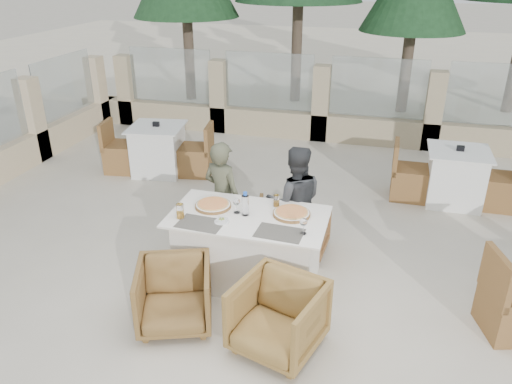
% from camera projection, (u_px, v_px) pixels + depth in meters
% --- Properties ---
extents(ground, '(80.00, 80.00, 0.00)m').
position_uv_depth(ground, '(251.00, 280.00, 5.37)').
color(ground, beige).
rests_on(ground, ground).
extents(sand_patch, '(30.00, 16.00, 0.01)m').
position_uv_depth(sand_patch, '(358.00, 57.00, 17.60)').
color(sand_patch, '#F6E8C9').
rests_on(sand_patch, ground).
extents(perimeter_wall_far, '(10.00, 0.34, 1.60)m').
position_uv_depth(perimeter_wall_far, '(321.00, 98.00, 9.22)').
color(perimeter_wall_far, tan).
rests_on(perimeter_wall_far, ground).
extents(dining_table, '(1.60, 0.90, 0.77)m').
position_uv_depth(dining_table, '(249.00, 248.00, 5.22)').
color(dining_table, white).
rests_on(dining_table, ground).
extents(placemat_near_left, '(0.47, 0.33, 0.00)m').
position_uv_depth(placemat_near_left, '(200.00, 223.00, 4.90)').
color(placemat_near_left, '#59554D').
rests_on(placemat_near_left, dining_table).
extents(placemat_near_right, '(0.47, 0.32, 0.00)m').
position_uv_depth(placemat_near_right, '(279.00, 233.00, 4.73)').
color(placemat_near_right, '#555149').
rests_on(placemat_near_right, dining_table).
extents(pizza_left, '(0.45, 0.45, 0.05)m').
position_uv_depth(pizza_left, '(213.00, 205.00, 5.22)').
color(pizza_left, '#DE4C1E').
rests_on(pizza_left, dining_table).
extents(pizza_right, '(0.44, 0.44, 0.05)m').
position_uv_depth(pizza_right, '(292.00, 213.00, 5.05)').
color(pizza_right, '#C9431B').
rests_on(pizza_right, dining_table).
extents(water_bottle, '(0.10, 0.10, 0.26)m').
position_uv_depth(water_bottle, '(245.00, 204.00, 5.02)').
color(water_bottle, '#AFD2E6').
rests_on(water_bottle, dining_table).
extents(wine_glass_centre, '(0.09, 0.09, 0.18)m').
position_uv_depth(wine_glass_centre, '(237.00, 205.00, 5.07)').
color(wine_glass_centre, silver).
rests_on(wine_glass_centre, dining_table).
extents(wine_glass_corner, '(0.10, 0.10, 0.18)m').
position_uv_depth(wine_glass_corner, '(303.00, 225.00, 4.68)').
color(wine_glass_corner, white).
rests_on(wine_glass_corner, dining_table).
extents(beer_glass_left, '(0.10, 0.10, 0.15)m').
position_uv_depth(beer_glass_left, '(180.00, 211.00, 4.98)').
color(beer_glass_left, orange).
rests_on(beer_glass_left, dining_table).
extents(beer_glass_right, '(0.08, 0.08, 0.13)m').
position_uv_depth(beer_glass_right, '(276.00, 201.00, 5.23)').
color(beer_glass_right, '#C17D1B').
rests_on(beer_glass_right, dining_table).
extents(olive_dish, '(0.13, 0.13, 0.04)m').
position_uv_depth(olive_dish, '(222.00, 220.00, 4.92)').
color(olive_dish, silver).
rests_on(olive_dish, dining_table).
extents(armchair_far_left, '(0.76, 0.77, 0.60)m').
position_uv_depth(armchair_far_left, '(235.00, 225.00, 5.85)').
color(armchair_far_left, olive).
rests_on(armchair_far_left, ground).
extents(armchair_far_right, '(0.60, 0.62, 0.53)m').
position_uv_depth(armchair_far_right, '(302.00, 231.00, 5.79)').
color(armchair_far_right, brown).
rests_on(armchair_far_right, ground).
extents(armchair_near_left, '(0.86, 0.87, 0.62)m').
position_uv_depth(armchair_near_left, '(174.00, 295.00, 4.61)').
color(armchair_near_left, brown).
rests_on(armchair_near_left, ground).
extents(armchair_near_right, '(0.88, 0.89, 0.65)m').
position_uv_depth(armchair_near_right, '(278.00, 317.00, 4.31)').
color(armchair_near_right, olive).
rests_on(armchair_near_right, ground).
extents(diner_left, '(0.56, 0.46, 1.32)m').
position_uv_depth(diner_left, '(223.00, 197.00, 5.71)').
color(diner_left, '#4B4D38').
rests_on(diner_left, ground).
extents(diner_right, '(0.77, 0.67, 1.33)m').
position_uv_depth(diner_right, '(295.00, 203.00, 5.56)').
color(diner_right, '#323436').
rests_on(diner_right, ground).
extents(bg_table_a, '(1.75, 1.06, 0.77)m').
position_uv_depth(bg_table_a, '(158.00, 150.00, 7.92)').
color(bg_table_a, silver).
rests_on(bg_table_a, ground).
extents(bg_table_b, '(1.64, 0.82, 0.77)m').
position_uv_depth(bg_table_b, '(455.00, 177.00, 6.93)').
color(bg_table_b, white).
rests_on(bg_table_b, ground).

